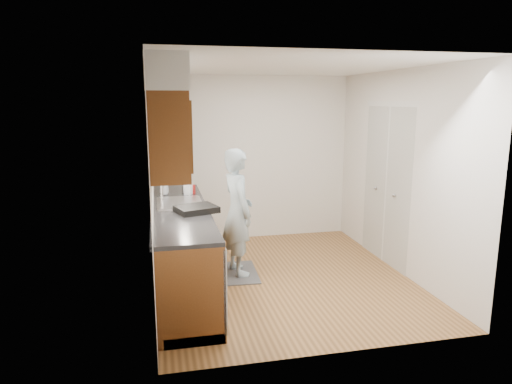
# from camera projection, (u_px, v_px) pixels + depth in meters

# --- Properties ---
(floor) EXTENTS (3.50, 3.50, 0.00)m
(floor) POSITION_uv_depth(u_px,v_px,m) (282.00, 277.00, 5.58)
(floor) COLOR #9A6A3A
(floor) RESTS_ON ground
(ceiling) EXTENTS (3.50, 3.50, 0.00)m
(ceiling) POSITION_uv_depth(u_px,v_px,m) (285.00, 66.00, 5.09)
(ceiling) COLOR white
(ceiling) RESTS_ON wall_left
(wall_left) EXTENTS (0.02, 3.50, 2.50)m
(wall_left) POSITION_uv_depth(u_px,v_px,m) (152.00, 181.00, 5.02)
(wall_left) COLOR silver
(wall_left) RESTS_ON floor
(wall_right) EXTENTS (0.02, 3.50, 2.50)m
(wall_right) POSITION_uv_depth(u_px,v_px,m) (400.00, 172.00, 5.65)
(wall_right) COLOR silver
(wall_right) RESTS_ON floor
(wall_back) EXTENTS (3.00, 0.02, 2.50)m
(wall_back) POSITION_uv_depth(u_px,v_px,m) (252.00, 158.00, 7.01)
(wall_back) COLOR silver
(wall_back) RESTS_ON floor
(counter) EXTENTS (0.64, 2.80, 1.30)m
(counter) POSITION_uv_depth(u_px,v_px,m) (182.00, 246.00, 5.23)
(counter) COLOR brown
(counter) RESTS_ON floor
(upper_cabinets) EXTENTS (0.47, 2.80, 1.21)m
(upper_cabinets) POSITION_uv_depth(u_px,v_px,m) (165.00, 117.00, 4.96)
(upper_cabinets) COLOR brown
(upper_cabinets) RESTS_ON wall_left
(closet_door) EXTENTS (0.02, 1.22, 2.05)m
(closet_door) POSITION_uv_depth(u_px,v_px,m) (386.00, 186.00, 5.98)
(closet_door) COLOR silver
(closet_door) RESTS_ON wall_right
(floor_mat) EXTENTS (0.51, 0.81, 0.01)m
(floor_mat) POSITION_uv_depth(u_px,v_px,m) (238.00, 273.00, 5.71)
(floor_mat) COLOR #565658
(floor_mat) RESTS_ON floor
(person) EXTENTS (0.52, 0.69, 1.76)m
(person) POSITION_uv_depth(u_px,v_px,m) (238.00, 204.00, 5.54)
(person) COLOR #9DB3BF
(person) RESTS_ON floor_mat
(soap_bottle_a) EXTENTS (0.14, 0.14, 0.30)m
(soap_bottle_a) POSITION_uv_depth(u_px,v_px,m) (164.00, 183.00, 5.85)
(soap_bottle_a) COLOR silver
(soap_bottle_a) RESTS_ON counter
(soap_bottle_b) EXTENTS (0.12, 0.12, 0.20)m
(soap_bottle_b) POSITION_uv_depth(u_px,v_px,m) (188.00, 187.00, 5.82)
(soap_bottle_b) COLOR silver
(soap_bottle_b) RESTS_ON counter
(soda_can) EXTENTS (0.07, 0.07, 0.12)m
(soda_can) POSITION_uv_depth(u_px,v_px,m) (193.00, 189.00, 5.89)
(soda_can) COLOR #A21B1B
(soda_can) RESTS_ON counter
(steel_can) EXTENTS (0.07, 0.07, 0.11)m
(steel_can) POSITION_uv_depth(u_px,v_px,m) (185.00, 189.00, 5.96)
(steel_can) COLOR #A5A5AA
(steel_can) RESTS_ON counter
(dish_rack) EXTENTS (0.50, 0.46, 0.07)m
(dish_rack) POSITION_uv_depth(u_px,v_px,m) (196.00, 209.00, 4.93)
(dish_rack) COLOR black
(dish_rack) RESTS_ON counter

